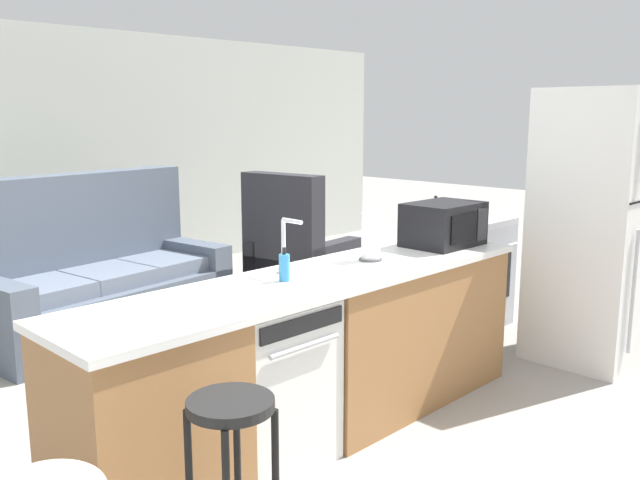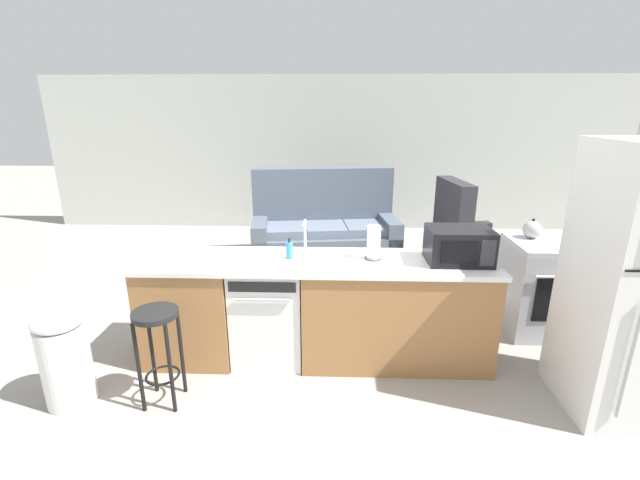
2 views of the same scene
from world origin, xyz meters
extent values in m
plane|color=gray|center=(0.00, 0.00, 0.00)|extent=(24.00, 24.00, 0.00)
cube|color=beige|center=(0.30, 4.20, 1.30)|extent=(10.00, 0.06, 2.60)
cube|color=#9E6B3D|center=(-0.93, 0.00, 0.43)|extent=(0.75, 0.62, 0.86)
cube|color=#9E6B3D|center=(0.83, 0.00, 0.43)|extent=(1.55, 0.62, 0.86)
cube|color=white|center=(0.15, 0.00, 0.88)|extent=(2.94, 0.66, 0.04)
cube|color=#3F2A18|center=(0.15, 0.00, 0.04)|extent=(2.86, 0.56, 0.08)
cube|color=white|center=(-0.25, 0.00, 0.42)|extent=(0.58, 0.58, 0.84)
cube|color=black|center=(-0.25, -0.30, 0.78)|extent=(0.52, 0.01, 0.08)
cylinder|color=#B2B2B7|center=(-0.25, -0.31, 0.68)|extent=(0.44, 0.02, 0.02)
cube|color=#A8AAB2|center=(2.35, 0.55, 0.42)|extent=(0.76, 0.64, 0.85)
cube|color=black|center=(2.35, 0.22, 0.47)|extent=(0.53, 0.01, 0.43)
cylinder|color=silver|center=(2.35, 0.20, 0.70)|extent=(0.61, 0.03, 0.03)
cube|color=#B7B7BC|center=(2.35, 0.55, 0.88)|extent=(0.76, 0.64, 0.05)
torus|color=black|center=(2.18, 0.42, 0.89)|extent=(0.16, 0.16, 0.01)
torus|color=black|center=(2.52, 0.42, 0.89)|extent=(0.16, 0.16, 0.01)
torus|color=black|center=(2.18, 0.68, 0.89)|extent=(0.16, 0.16, 0.01)
torus|color=black|center=(2.52, 0.68, 0.89)|extent=(0.16, 0.16, 0.01)
cube|color=silver|center=(2.35, -0.55, 0.96)|extent=(0.72, 0.70, 1.92)
cylinder|color=#B2B2B7|center=(2.15, -0.92, 0.59)|extent=(0.02, 0.02, 0.83)
cube|color=black|center=(1.30, 0.00, 1.04)|extent=(0.50, 0.36, 0.28)
cube|color=black|center=(1.26, -0.18, 1.04)|extent=(0.27, 0.01, 0.18)
cube|color=#2D2D33|center=(1.47, -0.18, 1.04)|extent=(0.11, 0.01, 0.21)
cylinder|color=silver|center=(0.05, 0.17, 0.92)|extent=(0.07, 0.07, 0.03)
cylinder|color=silver|center=(0.05, 0.17, 1.06)|extent=(0.02, 0.02, 0.26)
cylinder|color=silver|center=(0.05, 0.10, 1.19)|extent=(0.02, 0.14, 0.02)
cylinder|color=#4C4C51|center=(0.62, 0.04, 0.91)|extent=(0.14, 0.14, 0.01)
cylinder|color=white|center=(0.62, 0.04, 1.05)|extent=(0.11, 0.11, 0.27)
cylinder|color=#338CCC|center=(-0.07, 0.03, 0.97)|extent=(0.06, 0.06, 0.14)
cylinder|color=black|center=(-0.07, 0.03, 1.06)|extent=(0.02, 0.02, 0.04)
sphere|color=#B2B2B7|center=(2.18, 0.68, 0.99)|extent=(0.17, 0.17, 0.17)
sphere|color=black|center=(2.18, 0.68, 1.08)|extent=(0.03, 0.03, 0.03)
cone|color=#B2B2B7|center=(2.26, 0.68, 1.00)|extent=(0.08, 0.04, 0.06)
cylinder|color=black|center=(-0.95, -0.64, 0.72)|extent=(0.32, 0.32, 0.04)
cylinder|color=black|center=(-1.06, -0.76, 0.35)|extent=(0.03, 0.03, 0.70)
cylinder|color=black|center=(-0.84, -0.76, 0.35)|extent=(0.03, 0.03, 0.70)
cylinder|color=black|center=(-1.06, -0.53, 0.35)|extent=(0.03, 0.03, 0.70)
cylinder|color=black|center=(-0.84, -0.53, 0.35)|extent=(0.03, 0.03, 0.70)
torus|color=black|center=(-0.95, -0.64, 0.22)|extent=(0.25, 0.25, 0.02)
cylinder|color=white|center=(-1.64, -0.67, 0.31)|extent=(0.34, 0.34, 0.62)
ellipsoid|color=white|center=(-1.64, -0.67, 0.67)|extent=(0.35, 0.35, 0.14)
cube|color=#515B6B|center=(0.17, 2.43, 0.21)|extent=(2.10, 1.15, 0.42)
cube|color=#515B6B|center=(0.13, 2.76, 0.64)|extent=(2.01, 0.49, 1.27)
cube|color=#515B6B|center=(-0.72, 2.32, 0.31)|extent=(0.31, 0.92, 0.62)
cube|color=#515B6B|center=(1.06, 2.55, 0.31)|extent=(0.31, 0.92, 0.62)
cube|color=slate|center=(-0.37, 2.32, 0.48)|extent=(0.64, 0.70, 0.12)
cube|color=slate|center=(0.18, 2.39, 0.48)|extent=(0.64, 0.70, 0.12)
cube|color=slate|center=(0.72, 2.45, 0.48)|extent=(0.64, 0.70, 0.12)
cube|color=#2D2D33|center=(2.13, 2.18, 0.20)|extent=(0.90, 0.95, 0.40)
cube|color=#2D2D33|center=(1.83, 2.14, 0.60)|extent=(0.31, 0.87, 1.20)
cube|color=#2D2D33|center=(2.18, 1.84, 0.28)|extent=(0.81, 0.26, 0.55)
cube|color=#2D2D33|center=(2.09, 2.52, 0.28)|extent=(0.81, 0.26, 0.55)
camera|label=1|loc=(-2.34, -2.47, 1.75)|focal=38.00mm
camera|label=2|loc=(0.30, -3.29, 2.11)|focal=24.00mm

